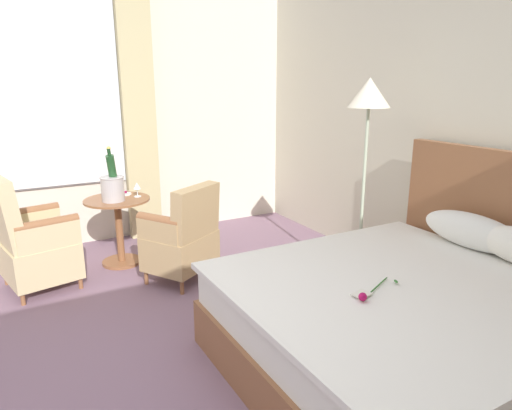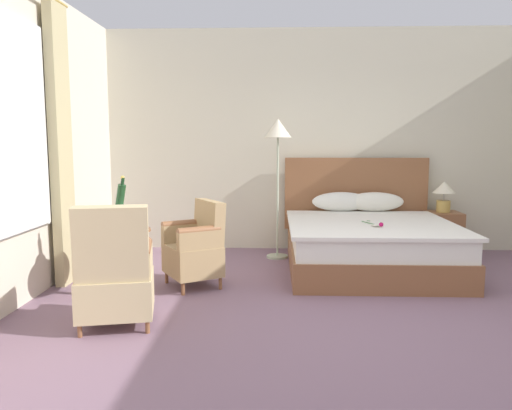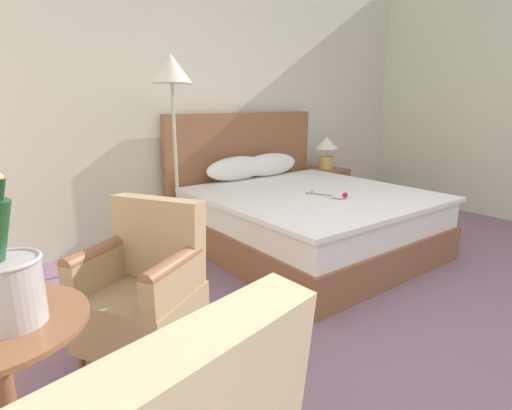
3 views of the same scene
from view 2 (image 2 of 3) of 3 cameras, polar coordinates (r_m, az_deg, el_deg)
ground_plane at (r=4.44m, az=11.71°, el=-12.75°), size 7.61×7.61×0.00m
wall_headboard_side at (r=7.08m, az=8.13°, el=7.27°), size 6.23×0.12×3.04m
bed at (r=6.12m, az=12.63°, el=-3.98°), size 1.95×2.15×1.29m
nightstand at (r=7.12m, az=20.49°, el=-3.07°), size 0.47×0.44×0.58m
bedside_lamp at (r=7.05m, az=20.68°, el=1.35°), size 0.30×0.30×0.40m
floor_lamp_brass at (r=6.41m, az=2.52°, el=7.38°), size 0.35×0.35×1.80m
side_table_round at (r=5.04m, az=-15.43°, el=-5.66°), size 0.63×0.63×0.67m
champagne_bucket at (r=4.90m, az=-15.05°, el=-1.05°), size 0.22×0.22×0.52m
wine_glass_near_bucket at (r=5.16m, az=-14.79°, el=-1.24°), size 0.07×0.07×0.14m
wine_glass_near_edge at (r=5.03m, az=-17.53°, el=-1.48°), size 0.07×0.07×0.15m
snack_plate at (r=5.12m, az=-16.66°, el=-2.39°), size 0.14×0.14×0.04m
armchair_by_window at (r=5.27m, az=-6.89°, el=-4.83°), size 0.72×0.74×0.90m
armchair_facing_bed at (r=4.24m, az=-15.82°, el=-7.93°), size 0.70×0.70×1.03m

